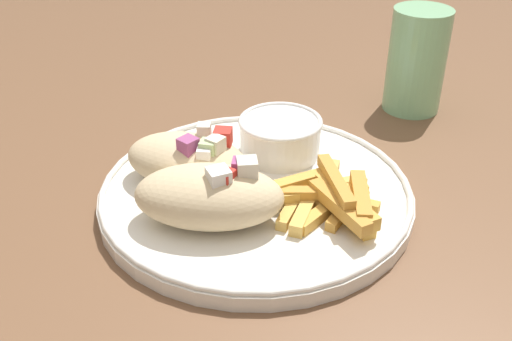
{
  "coord_description": "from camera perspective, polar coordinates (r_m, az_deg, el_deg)",
  "views": [
    {
      "loc": [
        -0.03,
        -0.48,
        1.08
      ],
      "look_at": [
        0.01,
        -0.02,
        0.79
      ],
      "focal_mm": 42.0,
      "sensor_mm": 36.0,
      "label": 1
    }
  ],
  "objects": [
    {
      "name": "table",
      "position": [
        0.62,
        -1.14,
        -6.98
      ],
      "size": [
        1.39,
        1.39,
        0.75
      ],
      "color": "brown",
      "rests_on": "ground_plane"
    },
    {
      "name": "pita_sandwich_far",
      "position": [
        0.56,
        -6.52,
        1.07
      ],
      "size": [
        0.13,
        0.11,
        0.05
      ],
      "rotation": [
        0.0,
        0.0,
        -0.37
      ],
      "color": "beige",
      "rests_on": "plate"
    },
    {
      "name": "pita_sandwich_near",
      "position": [
        0.51,
        -4.41,
        -2.38
      ],
      "size": [
        0.14,
        0.09,
        0.06
      ],
      "rotation": [
        0.0,
        0.0,
        -0.15
      ],
      "color": "beige",
      "rests_on": "plate"
    },
    {
      "name": "water_glass",
      "position": [
        0.75,
        14.99,
        9.66
      ],
      "size": [
        0.07,
        0.07,
        0.12
      ],
      "color": "#8CCC93",
      "rests_on": "table"
    },
    {
      "name": "plate",
      "position": [
        0.56,
        0.0,
        -2.1
      ],
      "size": [
        0.29,
        0.29,
        0.02
      ],
      "color": "white",
      "rests_on": "table"
    },
    {
      "name": "sauce_ramekin",
      "position": [
        0.61,
        2.32,
        3.46
      ],
      "size": [
        0.08,
        0.08,
        0.04
      ],
      "color": "white",
      "rests_on": "plate"
    },
    {
      "name": "fries_pile",
      "position": [
        0.53,
        7.0,
        -2.64
      ],
      "size": [
        0.11,
        0.13,
        0.03
      ],
      "color": "gold",
      "rests_on": "plate"
    }
  ]
}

